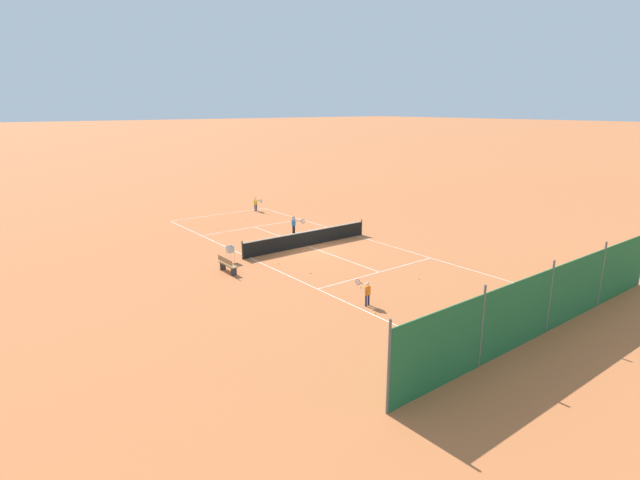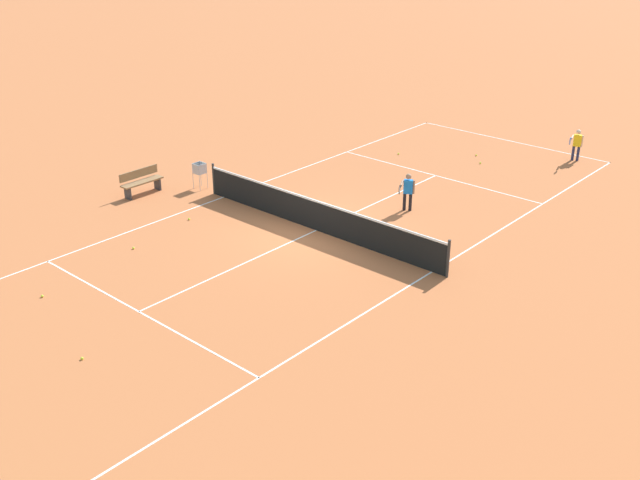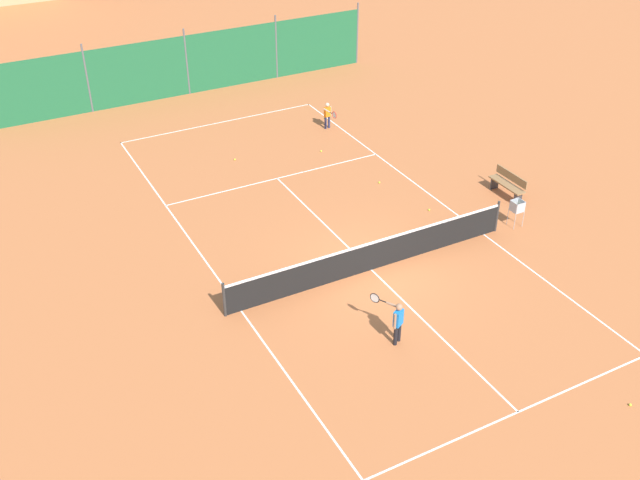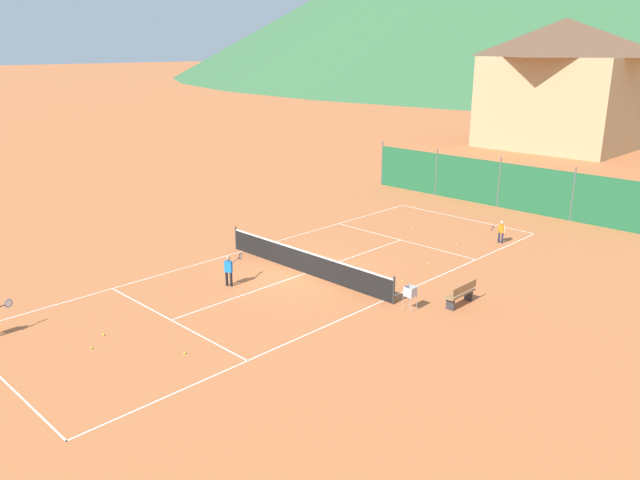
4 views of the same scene
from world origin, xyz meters
name	(u,v)px [view 2 (image 2 of 4)]	position (x,y,z in m)	size (l,w,h in m)	color
ground_plane	(316,230)	(0.00, 0.00, 0.00)	(600.00, 600.00, 0.00)	#BC6638
court_line_markings	(316,230)	(0.00, 0.00, 0.00)	(8.25, 23.85, 0.01)	white
tennis_net	(316,215)	(0.00, 0.00, 0.50)	(9.18, 0.08, 1.06)	#2D2D2D
player_near_service	(577,143)	(-3.00, -11.22, 0.70)	(0.39, 1.04, 1.19)	#23284C
player_far_service	(408,190)	(-1.13, -3.02, 0.71)	(0.48, 1.04, 1.22)	black
tennis_ball_far_corner	(476,155)	(0.06, -9.29, 0.03)	(0.07, 0.07, 0.07)	#CCE033
tennis_ball_near_corner	(133,248)	(3.00, 4.38, 0.03)	(0.07, 0.07, 0.07)	#CCE033
tennis_ball_mid_court	(398,154)	(2.40, -7.46, 0.03)	(0.07, 0.07, 0.07)	#CCE033
tennis_ball_service_box	(189,219)	(3.45, 2.00, 0.03)	(0.07, 0.07, 0.07)	#CCE033
tennis_ball_alley_left	(42,296)	(2.38, 7.55, 0.03)	(0.07, 0.07, 0.07)	#CCE033
tennis_ball_by_net_right	(82,358)	(-0.77, 8.44, 0.03)	(0.07, 0.07, 0.07)	#CCE033
tennis_ball_alley_right	(480,163)	(-0.53, -8.58, 0.03)	(0.07, 0.07, 0.07)	#CCE033
ball_hopper	(199,170)	(5.31, -0.04, 0.65)	(0.36, 0.36, 0.89)	#B7B7BC
courtside_bench	(141,181)	(6.34, 1.60, 0.45)	(0.36, 1.50, 0.84)	olive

